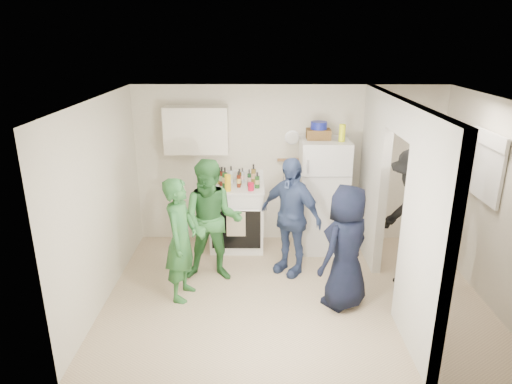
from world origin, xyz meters
TOP-DOWN VIEW (x-y plane):
  - floor at (0.00, 0.00)m, footprint 4.80×4.80m
  - wall_back at (0.00, 1.70)m, footprint 4.80×0.00m
  - wall_front at (0.00, -1.70)m, footprint 4.80×0.00m
  - wall_left at (-2.40, 0.00)m, footprint 0.00×3.40m
  - wall_right at (2.40, 0.00)m, footprint 0.00×3.40m
  - ceiling at (0.00, 0.00)m, footprint 4.80×4.80m
  - partition_pier_back at (1.20, 1.10)m, footprint 0.12×1.20m
  - partition_pier_front at (1.20, -1.10)m, footprint 0.12×1.20m
  - partition_header at (1.20, 0.00)m, footprint 0.12×1.00m
  - stove at (-0.80, 1.37)m, footprint 0.85×0.70m
  - upper_cabinet at (-1.40, 1.52)m, footprint 0.95×0.34m
  - fridge at (0.51, 1.34)m, footprint 0.72×0.70m
  - wicker_basket at (0.41, 1.39)m, footprint 0.35×0.25m
  - blue_bowl at (0.41, 1.39)m, footprint 0.24×0.24m
  - yellow_cup_stack_top at (0.73, 1.24)m, footprint 0.09×0.09m
  - wall_clock at (0.05, 1.68)m, footprint 0.22×0.02m
  - spice_shelf at (0.00, 1.65)m, footprint 0.35×0.08m
  - nook_window at (2.38, 0.20)m, footprint 0.03×0.70m
  - nook_window_frame at (2.36, 0.20)m, footprint 0.04×0.76m
  - nook_valance at (2.34, 0.20)m, footprint 0.04×0.82m
  - yellow_cup_stack_stove at (-0.92, 1.15)m, footprint 0.09×0.09m
  - red_cup at (-0.58, 1.17)m, footprint 0.09×0.09m
  - person_green_left at (-1.43, -0.10)m, footprint 0.48×0.64m
  - person_green_center at (-1.08, 0.36)m, footprint 0.84×0.66m
  - person_denim at (-0.03, 0.57)m, footprint 1.02×0.94m
  - person_navy at (0.59, -0.28)m, footprint 0.90×0.88m
  - person_nook at (1.51, 0.14)m, footprint 0.94×1.34m
  - bottle_a at (-1.07, 1.51)m, footprint 0.08×0.08m
  - bottle_b at (-0.97, 1.29)m, footprint 0.08×0.08m
  - bottle_c at (-0.89, 1.52)m, footprint 0.07×0.07m
  - bottle_d at (-0.77, 1.32)m, footprint 0.06×0.06m
  - bottle_e at (-0.72, 1.54)m, footprint 0.06×0.06m
  - bottle_f at (-0.61, 1.37)m, footprint 0.06×0.06m
  - bottle_g at (-0.55, 1.51)m, footprint 0.07×0.07m
  - bottle_h at (-1.11, 1.26)m, footprint 0.07×0.07m
  - bottle_i at (-0.76, 1.46)m, footprint 0.06×0.06m
  - bottle_j at (-0.49, 1.29)m, footprint 0.07×0.07m
  - bottle_k at (-1.03, 1.42)m, footprint 0.08×0.08m

SIDE VIEW (x-z plane):
  - floor at x=0.00m, z-range 0.00..0.00m
  - stove at x=-0.80m, z-range 0.00..1.01m
  - person_navy at x=0.59m, z-range 0.00..1.56m
  - person_green_left at x=-1.43m, z-range 0.00..1.59m
  - person_denim at x=-0.03m, z-range 0.00..1.67m
  - person_green_center at x=-1.08m, z-range 0.00..1.69m
  - fridge at x=0.51m, z-range 0.00..1.74m
  - person_nook at x=1.51m, z-range 0.00..1.90m
  - red_cup at x=-0.58m, z-range 1.01..1.13m
  - bottle_e at x=-0.72m, z-range 1.01..1.25m
  - bottle_j at x=-0.49m, z-range 1.01..1.25m
  - yellow_cup_stack_stove at x=-0.92m, z-range 1.01..1.26m
  - bottle_i at x=-0.76m, z-range 1.01..1.26m
  - bottle_d at x=-0.77m, z-range 1.01..1.27m
  - bottle_a at x=-1.07m, z-range 1.01..1.27m
  - bottle_h at x=-1.11m, z-range 1.01..1.27m
  - bottle_f at x=-0.61m, z-range 1.01..1.27m
  - bottle_c at x=-0.89m, z-range 1.01..1.29m
  - bottle_k at x=-1.03m, z-range 1.01..1.30m
  - bottle_g at x=-0.55m, z-range 1.01..1.32m
  - bottle_b at x=-0.97m, z-range 1.01..1.33m
  - wall_back at x=0.00m, z-range -1.15..3.65m
  - wall_front at x=0.00m, z-range -1.15..3.65m
  - wall_left at x=-2.40m, z-range -0.45..2.95m
  - wall_right at x=2.40m, z-range -0.45..2.95m
  - partition_pier_back at x=1.20m, z-range 0.00..2.50m
  - partition_pier_front at x=1.20m, z-range 0.00..2.50m
  - spice_shelf at x=0.00m, z-range 1.34..1.36m
  - nook_window at x=2.38m, z-range 1.25..2.05m
  - nook_window_frame at x=2.36m, z-range 1.22..2.08m
  - wall_clock at x=0.05m, z-range 1.59..1.81m
  - wicker_basket at x=0.41m, z-range 1.74..1.89m
  - upper_cabinet at x=-1.40m, z-range 1.50..2.20m
  - yellow_cup_stack_top at x=0.73m, z-range 1.74..1.99m
  - blue_bowl at x=0.41m, z-range 1.89..2.00m
  - nook_valance at x=2.34m, z-range 1.91..2.09m
  - partition_header at x=1.20m, z-range 2.10..2.50m
  - ceiling at x=0.00m, z-range 2.50..2.50m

